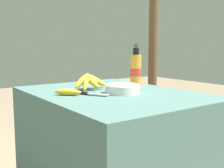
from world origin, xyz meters
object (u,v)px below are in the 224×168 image
object	(u,v)px
loose_banana_front	(68,92)
wooden_bench	(222,119)
knife	(89,93)
support_post_near	(153,39)
water_bottle	(136,71)
serving_bowl	(123,88)
banana_bunch_ripe	(89,81)
banana_bunch_green	(195,101)

from	to	relation	value
loose_banana_front	wooden_bench	distance (m)	1.87
knife	support_post_near	bearing A→B (deg)	98.17
water_bottle	loose_banana_front	bearing A→B (deg)	-95.07
loose_banana_front	support_post_near	bearing A→B (deg)	124.75
serving_bowl	knife	world-z (taller)	serving_bowl
knife	support_post_near	xyz separation A→B (m)	(-1.45, 1.89, 0.37)
banana_bunch_ripe	support_post_near	xyz separation A→B (m)	(-1.26, 1.78, 0.32)
wooden_bench	banana_bunch_green	size ratio (longest dim) A/B	5.46
loose_banana_front	wooden_bench	world-z (taller)	loose_banana_front
water_bottle	wooden_bench	distance (m)	1.45
banana_bunch_green	loose_banana_front	bearing A→B (deg)	-74.39
serving_bowl	loose_banana_front	distance (m)	0.33
banana_bunch_ripe	support_post_near	size ratio (longest dim) A/B	0.12
banana_bunch_ripe	knife	distance (m)	0.23
loose_banana_front	banana_bunch_ripe	bearing A→B (deg)	119.34
banana_bunch_ripe	banana_bunch_green	world-z (taller)	banana_bunch_ripe
banana_bunch_ripe	water_bottle	bearing A→B (deg)	57.16
banana_bunch_ripe	knife	xyz separation A→B (m)	(0.19, -0.11, -0.05)
water_bottle	support_post_near	bearing A→B (deg)	133.27
serving_bowl	support_post_near	size ratio (longest dim) A/B	0.09
water_bottle	banana_bunch_green	xyz separation A→B (m)	(-0.55, 1.33, -0.44)
knife	water_bottle	bearing A→B (deg)	64.10
serving_bowl	loose_banana_front	size ratio (longest dim) A/B	1.49
knife	banana_bunch_green	world-z (taller)	knife
water_bottle	support_post_near	xyz separation A→B (m)	(-1.43, 1.52, 0.26)
knife	wooden_bench	bearing A→B (deg)	67.84
banana_bunch_ripe	knife	size ratio (longest dim) A/B	1.57
water_bottle	loose_banana_front	distance (m)	0.49
wooden_bench	water_bottle	bearing A→B (deg)	-81.77
loose_banana_front	banana_bunch_green	size ratio (longest dim) A/B	0.55
serving_bowl	support_post_near	world-z (taller)	support_post_near
loose_banana_front	knife	world-z (taller)	loose_banana_front
water_bottle	knife	size ratio (longest dim) A/B	1.70
wooden_bench	serving_bowl	bearing A→B (deg)	-79.68
banana_bunch_green	knife	bearing A→B (deg)	-71.47
knife	banana_bunch_green	distance (m)	1.82
banana_bunch_ripe	banana_bunch_green	xyz separation A→B (m)	(-0.38, 1.59, -0.38)
water_bottle	wooden_bench	xyz separation A→B (m)	(-0.19, 1.32, -0.57)
support_post_near	serving_bowl	bearing A→B (deg)	-48.21
serving_bowl	knife	distance (m)	0.21
serving_bowl	banana_bunch_green	xyz separation A→B (m)	(-0.63, 1.50, -0.35)
banana_bunch_ripe	loose_banana_front	xyz separation A→B (m)	(0.12, -0.22, -0.04)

